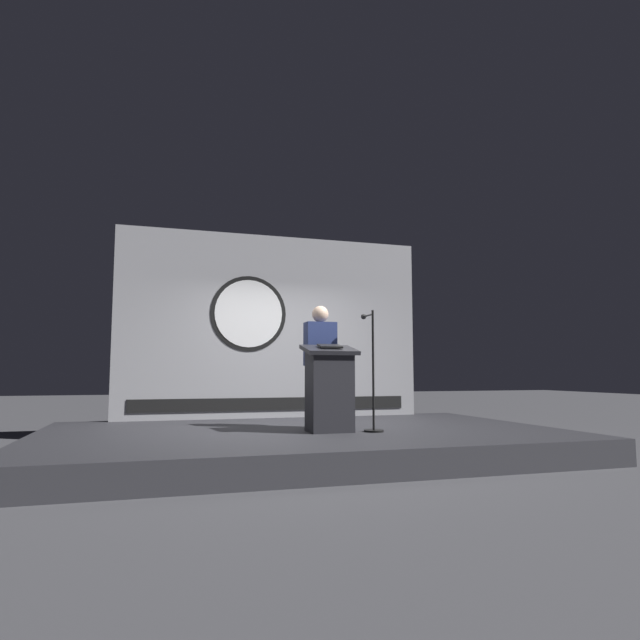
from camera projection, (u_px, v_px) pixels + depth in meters
ground_plane at (303, 453)px, 6.80m from camera, size 40.00×40.00×0.00m
stage_platform at (303, 441)px, 6.81m from camera, size 6.40×4.00×0.30m
banner_display at (273, 326)px, 8.73m from camera, size 4.91×0.12×2.95m
podium at (329, 388)px, 6.58m from camera, size 0.64×0.50×1.07m
speaker_person at (320, 365)px, 7.08m from camera, size 0.40×0.26×1.60m
microphone_stand at (372, 389)px, 6.63m from camera, size 0.24×0.46×1.49m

